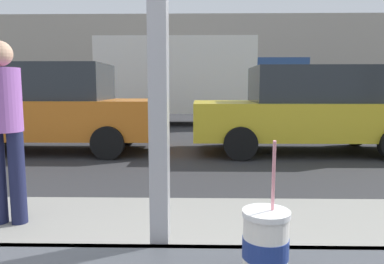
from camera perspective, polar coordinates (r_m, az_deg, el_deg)
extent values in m
plane|color=#2D2D30|center=(9.02, 0.45, -1.64)|extent=(60.00, 60.00, 0.00)
cube|color=#2A2C30|center=(1.05, -5.29, -17.97)|extent=(2.23, 0.02, 0.02)
cube|color=#A89E8E|center=(21.90, 0.89, 10.78)|extent=(28.00, 1.20, 5.51)
cylinder|color=white|center=(0.85, 11.46, -17.84)|extent=(0.10, 0.10, 0.16)
cylinder|color=navy|center=(0.84, 11.48, -17.35)|extent=(0.10, 0.10, 0.04)
cylinder|color=black|center=(0.82, 11.60, -13.10)|extent=(0.09, 0.09, 0.01)
cylinder|color=white|center=(0.81, 11.62, -12.44)|extent=(0.10, 0.10, 0.01)
cylinder|color=pink|center=(0.79, 12.68, -8.18)|extent=(0.01, 0.05, 0.20)
cube|color=orange|center=(8.26, -21.04, 2.04)|extent=(4.45, 1.74, 0.78)
cube|color=#282D33|center=(8.23, -21.21, 7.37)|extent=(2.31, 1.53, 0.75)
cylinder|color=black|center=(8.73, -10.35, 0.07)|extent=(0.64, 0.18, 0.64)
cylinder|color=black|center=(7.05, -13.15, -1.68)|extent=(0.64, 0.18, 0.64)
cylinder|color=black|center=(9.67, -26.58, 0.10)|extent=(0.64, 0.18, 0.64)
cube|color=gold|center=(7.97, 17.34, 1.87)|extent=(4.66, 1.83, 0.74)
cube|color=#282D33|center=(7.97, 18.33, 7.13)|extent=(2.42, 1.61, 0.73)
cylinder|color=black|center=(9.35, 24.23, 0.01)|extent=(0.64, 0.18, 0.64)
cylinder|color=black|center=(8.63, 6.29, 0.06)|extent=(0.64, 0.18, 0.64)
cylinder|color=black|center=(6.83, 7.65, -1.83)|extent=(0.64, 0.18, 0.64)
cube|color=silver|center=(13.39, -2.40, 8.80)|extent=(5.51, 2.20, 2.62)
cube|color=navy|center=(13.63, 12.82, 7.08)|extent=(1.90, 2.10, 1.90)
cylinder|color=black|center=(14.69, 11.90, 3.39)|extent=(0.90, 0.24, 0.90)
cylinder|color=black|center=(12.64, 13.65, 2.75)|extent=(0.90, 0.24, 0.90)
cylinder|color=black|center=(14.61, -6.24, 3.48)|extent=(0.90, 0.24, 0.90)
cylinder|color=black|center=(12.44, -7.54, 2.82)|extent=(0.90, 0.24, 0.90)
cylinder|color=#1B1E3F|center=(3.64, -25.81, -6.52)|extent=(0.14, 0.14, 0.84)
cylinder|color=#9155A7|center=(3.59, -27.70, 4.50)|extent=(0.32, 0.32, 0.56)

